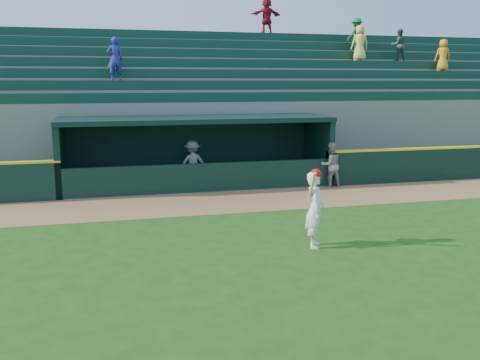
% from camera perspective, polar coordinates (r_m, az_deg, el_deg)
% --- Properties ---
extents(ground, '(120.00, 120.00, 0.00)m').
position_cam_1_polar(ground, '(11.88, 1.95, -7.54)').
color(ground, '#214C13').
rests_on(ground, ground).
extents(warning_track, '(40.00, 3.00, 0.01)m').
position_cam_1_polar(warning_track, '(16.47, -2.88, -2.43)').
color(warning_track, '#996A3D').
rests_on(warning_track, ground).
extents(dugout_player_front, '(0.81, 0.65, 1.59)m').
position_cam_1_polar(dugout_player_front, '(19.08, 9.63, 1.62)').
color(dugout_player_front, '#999994').
rests_on(dugout_player_front, ground).
extents(dugout_player_inside, '(1.09, 0.67, 1.63)m').
position_cam_1_polar(dugout_player_inside, '(19.14, -5.07, 1.81)').
color(dugout_player_inside, '#A8A8A2').
rests_on(dugout_player_inside, ground).
extents(dugout, '(9.40, 2.80, 2.46)m').
position_cam_1_polar(dugout, '(19.25, -4.80, 3.50)').
color(dugout, '#62625D').
rests_on(dugout, ground).
extents(stands, '(34.50, 6.25, 7.61)m').
position_cam_1_polar(stands, '(23.67, -6.71, 7.28)').
color(stands, slate).
rests_on(stands, ground).
extents(batter_at_plate, '(0.60, 0.85, 1.80)m').
position_cam_1_polar(batter_at_plate, '(12.04, 8.00, -2.97)').
color(batter_at_plate, white).
rests_on(batter_at_plate, ground).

